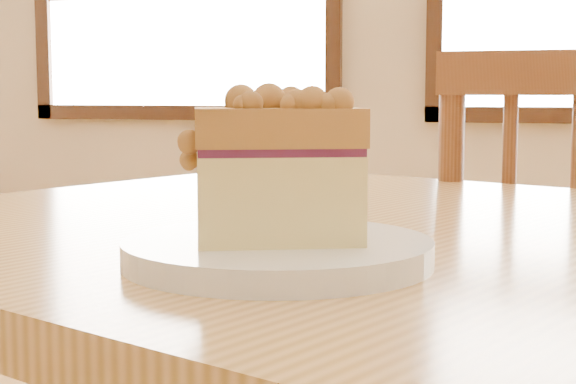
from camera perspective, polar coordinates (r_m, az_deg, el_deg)
The scene contains 4 objects.
cafe_table_main at distance 0.81m, azimuth 13.48°, elevation -9.28°, with size 1.50×1.28×0.75m.
cafe_chair_main at distance 1.46m, azimuth 18.04°, elevation -9.72°, with size 0.46×0.46×0.94m.
plate at distance 0.65m, azimuth -0.68°, elevation -3.96°, with size 0.23×0.23×0.02m.
cake_slice at distance 0.64m, azimuth -0.90°, elevation 1.87°, with size 0.15×0.13×0.11m.
Camera 1 is at (-0.09, -0.57, 0.88)m, focal length 55.00 mm.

